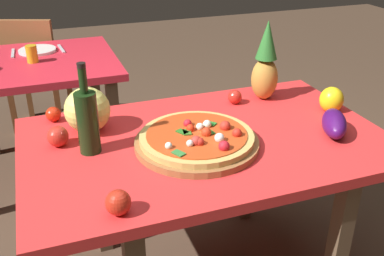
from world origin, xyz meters
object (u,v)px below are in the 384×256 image
(drinking_glass_juice, at_px, (32,54))
(tomato_beside_pepper, at_px, (58,136))
(pizza, at_px, (198,137))
(fork_utensil, at_px, (13,53))
(pizza_board, at_px, (197,143))
(tomato_near_board, at_px, (118,202))
(bell_pepper, at_px, (331,100))
(tomato_at_corner, at_px, (235,97))
(pineapple_left, at_px, (265,65))
(wine_bottle, at_px, (87,120))
(tomato_by_bottle, at_px, (53,114))
(knife_utensil, at_px, (61,49))
(dinner_plate, at_px, (37,50))
(background_table, at_px, (39,79))
(dining_chair, at_px, (34,68))
(display_table, at_px, (206,157))
(melon, at_px, (87,110))
(eggplant, at_px, (334,123))

(drinking_glass_juice, bearing_deg, tomato_beside_pepper, -87.25)
(pizza, distance_m, fork_utensil, 1.58)
(pizza_board, distance_m, tomato_near_board, 0.46)
(pizza_board, bearing_deg, bell_pepper, 8.93)
(tomato_at_corner, distance_m, fork_utensil, 1.46)
(pineapple_left, height_order, bell_pepper, pineapple_left)
(pineapple_left, bearing_deg, tomato_beside_pepper, -170.84)
(wine_bottle, xyz_separation_m, tomato_near_board, (0.02, -0.39, -0.08))
(bell_pepper, relative_size, tomato_by_bottle, 1.81)
(knife_utensil, bearing_deg, tomato_by_bottle, -102.06)
(pizza_board, height_order, dinner_plate, pizza_board)
(tomato_beside_pepper, bearing_deg, tomato_at_corner, 10.21)
(wine_bottle, bearing_deg, pineapple_left, 15.71)
(background_table, xyz_separation_m, dining_chair, (-0.03, 0.64, -0.13))
(tomato_near_board, height_order, knife_utensil, tomato_near_board)
(pizza_board, distance_m, pineapple_left, 0.57)
(drinking_glass_juice, height_order, knife_utensil, drinking_glass_juice)
(background_table, xyz_separation_m, pizza, (0.51, -1.26, 0.15))
(dining_chair, height_order, pizza_board, dining_chair)
(pizza_board, bearing_deg, pizza, -47.61)
(display_table, xyz_separation_m, knife_utensil, (-0.41, 1.39, 0.09))
(wine_bottle, xyz_separation_m, knife_utensil, (0.02, 1.35, -0.12))
(melon, height_order, knife_utensil, melon)
(pizza_board, height_order, tomato_by_bottle, tomato_by_bottle)
(pizza, relative_size, wine_bottle, 1.27)
(background_table, xyz_separation_m, fork_utensil, (-0.12, 0.18, 0.12))
(bell_pepper, height_order, eggplant, bell_pepper)
(knife_utensil, bearing_deg, drinking_glass_juice, -135.29)
(pineapple_left, height_order, tomato_at_corner, pineapple_left)
(pizza, height_order, tomato_at_corner, pizza)
(pizza, bearing_deg, tomato_near_board, -139.88)
(pizza_board, bearing_deg, wine_bottle, 165.95)
(drinking_glass_juice, relative_size, knife_utensil, 0.54)
(pizza, bearing_deg, background_table, 112.00)
(display_table, bearing_deg, tomato_beside_pepper, 166.50)
(fork_utensil, bearing_deg, tomato_near_board, -79.20)
(pizza_board, relative_size, tomato_by_bottle, 7.42)
(drinking_glass_juice, xyz_separation_m, fork_utensil, (-0.11, 0.21, -0.04))
(pizza, bearing_deg, pineapple_left, 36.46)
(tomato_at_corner, bearing_deg, knife_utensil, 119.84)
(display_table, distance_m, tomato_near_board, 0.55)
(pizza_board, height_order, pineapple_left, pineapple_left)
(wine_bottle, xyz_separation_m, fork_utensil, (-0.26, 1.35, -0.12))
(tomato_beside_pepper, bearing_deg, melon, 35.33)
(pizza, distance_m, knife_utensil, 1.49)
(display_table, bearing_deg, melon, 152.16)
(bell_pepper, xyz_separation_m, tomato_at_corner, (-0.35, 0.21, -0.02))
(bell_pepper, relative_size, drinking_glass_juice, 1.15)
(bell_pepper, height_order, fork_utensil, bell_pepper)
(wine_bottle, distance_m, eggplant, 0.92)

